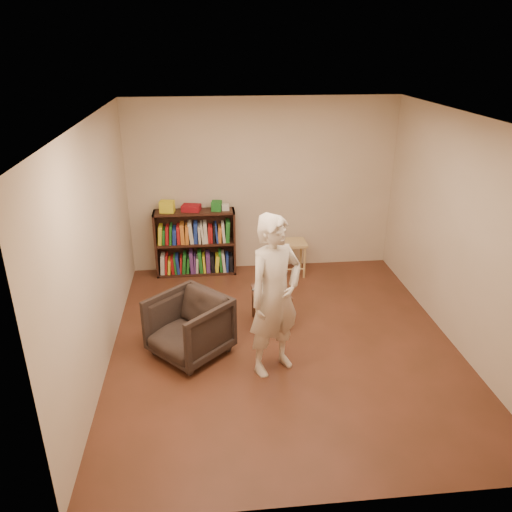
{
  "coord_description": "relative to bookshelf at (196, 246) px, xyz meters",
  "views": [
    {
      "loc": [
        -0.84,
        -4.97,
        3.31
      ],
      "look_at": [
        -0.29,
        0.35,
        0.99
      ],
      "focal_mm": 35.0,
      "sensor_mm": 36.0,
      "label": 1
    }
  ],
  "objects": [
    {
      "name": "floor",
      "position": [
        1.03,
        -2.09,
        -0.44
      ],
      "size": [
        4.5,
        4.5,
        0.0
      ],
      "primitive_type": "plane",
      "color": "#462616",
      "rests_on": "ground"
    },
    {
      "name": "ceiling",
      "position": [
        1.03,
        -2.09,
        2.16
      ],
      "size": [
        4.5,
        4.5,
        0.0
      ],
      "primitive_type": "plane",
      "color": "white",
      "rests_on": "wall_back"
    },
    {
      "name": "wall_back",
      "position": [
        1.03,
        0.16,
        0.86
      ],
      "size": [
        4.0,
        0.0,
        4.0
      ],
      "primitive_type": "plane",
      "rotation": [
        1.57,
        0.0,
        0.0
      ],
      "color": "beige",
      "rests_on": "floor"
    },
    {
      "name": "wall_left",
      "position": [
        -0.97,
        -2.09,
        0.86
      ],
      "size": [
        0.0,
        4.5,
        4.5
      ],
      "primitive_type": "plane",
      "rotation": [
        1.57,
        0.0,
        1.57
      ],
      "color": "beige",
      "rests_on": "floor"
    },
    {
      "name": "wall_right",
      "position": [
        3.03,
        -2.09,
        0.86
      ],
      "size": [
        0.0,
        4.5,
        4.5
      ],
      "primitive_type": "plane",
      "rotation": [
        1.57,
        0.0,
        -1.57
      ],
      "color": "beige",
      "rests_on": "floor"
    },
    {
      "name": "bookshelf",
      "position": [
        0.0,
        0.0,
        0.0
      ],
      "size": [
        1.2,
        0.3,
        1.0
      ],
      "color": "black",
      "rests_on": "floor"
    },
    {
      "name": "box_yellow",
      "position": [
        -0.38,
        -0.02,
        0.64
      ],
      "size": [
        0.23,
        0.18,
        0.17
      ],
      "primitive_type": "cube",
      "rotation": [
        0.0,
        0.0,
        -0.16
      ],
      "color": "yellow",
      "rests_on": "bookshelf"
    },
    {
      "name": "red_cloth",
      "position": [
        -0.04,
        0.01,
        0.6
      ],
      "size": [
        0.3,
        0.25,
        0.09
      ],
      "primitive_type": "cube",
      "rotation": [
        0.0,
        0.0,
        -0.23
      ],
      "color": "maroon",
      "rests_on": "bookshelf"
    },
    {
      "name": "box_green",
      "position": [
        0.34,
        -0.02,
        0.63
      ],
      "size": [
        0.17,
        0.17,
        0.14
      ],
      "primitive_type": "cube",
      "rotation": [
        0.0,
        0.0,
        -0.19
      ],
      "color": "#1D6E23",
      "rests_on": "bookshelf"
    },
    {
      "name": "box_white",
      "position": [
        0.47,
        -0.01,
        0.6
      ],
      "size": [
        0.11,
        0.11,
        0.09
      ],
      "primitive_type": "cube",
      "rotation": [
        0.0,
        0.0,
        0.02
      ],
      "color": "beige",
      "rests_on": "bookshelf"
    },
    {
      "name": "stool",
      "position": [
        1.47,
        -0.21,
        -0.01
      ],
      "size": [
        0.37,
        0.37,
        0.53
      ],
      "color": "tan",
      "rests_on": "floor"
    },
    {
      "name": "armchair",
      "position": [
        -0.06,
        -2.19,
        -0.09
      ],
      "size": [
        1.08,
        1.08,
        0.71
      ],
      "primitive_type": "imported",
      "rotation": [
        0.0,
        0.0,
        -0.81
      ],
      "color": "#322721",
      "rests_on": "floor"
    },
    {
      "name": "side_table",
      "position": [
        0.94,
        -1.64,
        -0.05
      ],
      "size": [
        0.46,
        0.46,
        0.47
      ],
      "color": "black",
      "rests_on": "floor"
    },
    {
      "name": "laptop",
      "position": [
        0.95,
        -1.6,
        0.09
      ],
      "size": [
        0.44,
        0.43,
        0.26
      ],
      "rotation": [
        0.0,
        0.0,
        -0.72
      ],
      "color": "#AAAAAE",
      "rests_on": "side_table"
    },
    {
      "name": "person",
      "position": [
        0.85,
        -2.56,
        0.45
      ],
      "size": [
        0.77,
        0.7,
        1.77
      ],
      "primitive_type": "imported",
      "rotation": [
        0.0,
        0.0,
        0.54
      ],
      "color": "beige",
      "rests_on": "floor"
    }
  ]
}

